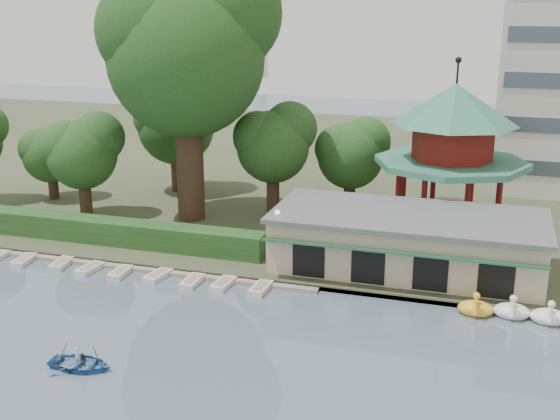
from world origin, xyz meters
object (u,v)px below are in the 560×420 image
at_px(pavilion, 453,142).
at_px(big_tree, 188,44).
at_px(boathouse, 407,240).
at_px(dock, 93,261).
at_px(rowboat_with_passengers, 80,360).

relative_size(pavilion, big_tree, 0.62).
height_order(boathouse, big_tree, big_tree).
relative_size(dock, rowboat_with_passengers, 6.90).
bearing_deg(rowboat_with_passengers, big_tree, 100.30).
relative_size(pavilion, rowboat_with_passengers, 2.74).
xyz_separation_m(big_tree, rowboat_with_passengers, (4.48, -24.66, -14.45)).
distance_m(boathouse, big_tree, 23.48).
height_order(dock, big_tree, big_tree).
xyz_separation_m(dock, big_tree, (3.17, 11.01, 14.82)).
relative_size(dock, boathouse, 1.83).
height_order(dock, rowboat_with_passengers, rowboat_with_passengers).
relative_size(boathouse, rowboat_with_passengers, 3.77).
height_order(big_tree, rowboat_with_passengers, big_tree).
bearing_deg(rowboat_with_passengers, boathouse, 52.10).
relative_size(boathouse, pavilion, 1.38).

